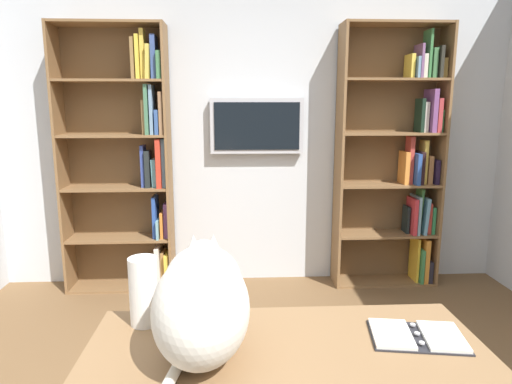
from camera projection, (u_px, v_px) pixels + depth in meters
name	position (u px, v px, depth m)	size (l,w,h in m)	color
wall_back	(253.00, 130.00, 3.92)	(4.52, 0.06, 2.70)	silver
bookshelf_left	(401.00, 161.00, 3.87)	(0.89, 0.28, 2.22)	brown
bookshelf_right	(130.00, 162.00, 3.75)	(0.90, 0.28, 2.21)	brown
wall_mounted_tv	(257.00, 126.00, 3.83)	(0.79, 0.07, 0.47)	#B7B7BC
desk	(286.00, 377.00, 1.60)	(1.40, 0.56, 0.74)	olive
cat	(202.00, 300.00, 1.51)	(0.32, 0.64, 0.37)	silver
open_binder	(417.00, 336.00, 1.63)	(0.36, 0.27, 0.02)	#26262B
paper_towel_roll	(144.00, 291.00, 1.71)	(0.11, 0.11, 0.27)	white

